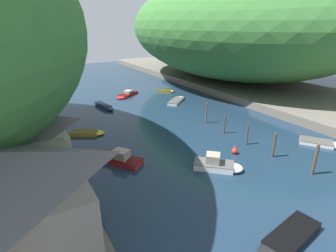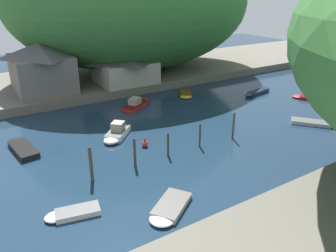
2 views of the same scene
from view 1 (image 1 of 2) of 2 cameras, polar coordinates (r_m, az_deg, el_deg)
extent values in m
plane|color=#192D42|center=(39.69, -0.55, 1.10)|extent=(130.00, 130.00, 0.00)
cube|color=#666056|center=(57.12, 23.14, 6.51)|extent=(22.00, 120.00, 1.31)
ellipsoid|color=#387033|center=(66.02, 14.51, 19.99)|extent=(42.99, 60.18, 22.74)
cube|color=#B2A899|center=(28.62, -29.51, -3.84)|extent=(7.79, 8.96, 3.42)
pyramid|color=#4C4C51|center=(27.78, -30.42, 0.67)|extent=(8.42, 9.67, 1.41)
cube|color=gold|center=(56.47, -0.83, 7.61)|extent=(3.22, 2.90, 0.37)
ellipsoid|color=gold|center=(56.41, 0.59, 7.59)|extent=(2.02, 2.06, 0.37)
cube|color=#4C3E0E|center=(56.42, -0.83, 7.80)|extent=(3.28, 2.96, 0.03)
cube|color=white|center=(27.47, 9.91, -8.49)|extent=(4.10, 4.05, 0.65)
ellipsoid|color=white|center=(27.50, 14.01, -8.82)|extent=(2.63, 2.63, 0.65)
cube|color=#525252|center=(27.30, 9.96, -7.87)|extent=(4.19, 4.13, 0.03)
cube|color=#9E937F|center=(27.08, 9.76, -6.98)|extent=(1.89, 1.89, 0.97)
cube|color=navy|center=(47.45, -13.96, 4.31)|extent=(1.90, 4.54, 0.58)
ellipsoid|color=navy|center=(45.57, -12.68, 3.71)|extent=(1.48, 2.36, 0.58)
cube|color=black|center=(47.36, -14.00, 4.67)|extent=(1.94, 4.63, 0.03)
cube|color=white|center=(49.10, 1.78, 5.44)|extent=(4.72, 4.27, 0.40)
ellipsoid|color=white|center=(51.22, 2.61, 6.12)|extent=(2.86, 2.76, 0.40)
cube|color=#525252|center=(49.04, 1.78, 5.68)|extent=(4.81, 4.35, 0.03)
cube|color=red|center=(28.65, -10.36, -7.31)|extent=(4.23, 4.92, 0.53)
ellipsoid|color=red|center=(29.92, -14.13, -6.32)|extent=(2.81, 2.95, 0.53)
cube|color=#450A0A|center=(28.52, -10.40, -6.82)|extent=(4.31, 5.02, 0.03)
cube|color=#9E937F|center=(28.24, -10.21, -6.09)|extent=(2.02, 2.10, 0.93)
cube|color=silver|center=(37.10, 29.52, -3.07)|extent=(3.71, 4.13, 0.42)
ellipsoid|color=silver|center=(37.37, 32.27, -3.48)|extent=(2.60, 2.58, 0.42)
cube|color=#504E4A|center=(37.01, 29.59, -2.75)|extent=(3.79, 4.22, 0.03)
cube|color=gold|center=(36.74, -17.72, -1.41)|extent=(3.90, 3.34, 0.40)
ellipsoid|color=gold|center=(36.23, -15.09, -1.44)|extent=(2.37, 2.35, 0.40)
cube|color=#4C3E0E|center=(36.66, -17.76, -1.10)|extent=(3.98, 3.41, 0.03)
cube|color=red|center=(54.45, -8.70, 6.84)|extent=(4.98, 4.29, 0.40)
ellipsoid|color=red|center=(52.56, -10.07, 6.21)|extent=(2.99, 2.87, 0.40)
cube|color=#450A0A|center=(54.39, -8.71, 7.06)|extent=(5.08, 4.38, 0.03)
cube|color=#9E937F|center=(54.45, -8.65, 7.36)|extent=(2.13, 2.07, 0.55)
cube|color=black|center=(21.46, 25.39, -20.64)|extent=(4.98, 2.41, 0.54)
cube|color=black|center=(21.28, 25.52, -20.06)|extent=(5.08, 2.46, 0.03)
cylinder|color=#4C3D2D|center=(29.23, 29.38, -6.50)|extent=(0.30, 0.30, 3.12)
sphere|color=#4C3D2D|center=(28.58, 29.97, -3.61)|extent=(0.27, 0.27, 0.27)
cylinder|color=#4C3D2D|center=(31.05, 22.08, -3.98)|extent=(0.26, 0.26, 2.73)
sphere|color=#4C3D2D|center=(30.50, 22.45, -1.58)|extent=(0.23, 0.23, 0.23)
cylinder|color=#4C3D2D|center=(33.17, 16.84, -1.99)|extent=(0.23, 0.23, 2.36)
sphere|color=#4C3D2D|center=(32.71, 17.07, -0.02)|extent=(0.21, 0.21, 0.21)
cylinder|color=#4C3D2D|center=(35.70, 12.23, 0.28)|extent=(0.21, 0.21, 2.47)
sphere|color=#4C3D2D|center=(35.26, 12.39, 2.21)|extent=(0.19, 0.19, 0.19)
cylinder|color=brown|center=(38.90, 8.34, 2.79)|extent=(0.23, 0.23, 3.03)
sphere|color=brown|center=(38.42, 8.47, 4.99)|extent=(0.20, 0.20, 0.20)
sphere|color=red|center=(30.84, 14.31, -5.28)|extent=(0.69, 0.69, 0.69)
cone|color=red|center=(30.61, 14.40, -4.41)|extent=(0.35, 0.35, 0.35)
cylinder|color=#282D3D|center=(26.33, -24.12, -8.14)|extent=(0.13, 0.13, 0.85)
cylinder|color=#282D3D|center=(26.48, -24.03, -7.95)|extent=(0.13, 0.13, 0.85)
cube|color=#B2231E|center=(26.07, -24.32, -6.63)|extent=(0.34, 0.43, 0.62)
sphere|color=beige|center=(25.89, -24.46, -5.81)|extent=(0.22, 0.22, 0.22)
camera|label=2|loc=(48.54, 56.51, 14.43)|focal=35.00mm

